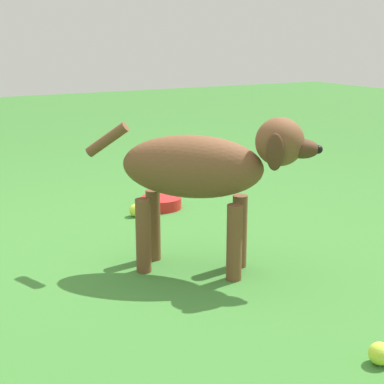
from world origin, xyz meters
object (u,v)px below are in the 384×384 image
at_px(dog, 206,170).
at_px(tennis_ball_1, 380,354).
at_px(tennis_ball_0, 136,210).
at_px(water_bowl, 161,203).

height_order(dog, tennis_ball_1, dog).
height_order(tennis_ball_0, tennis_ball_1, same).
height_order(dog, water_bowl, dog).
distance_m(tennis_ball_0, tennis_ball_1, 1.64).
xyz_separation_m(dog, water_bowl, (-0.24, -0.86, -0.38)).
relative_size(tennis_ball_0, tennis_ball_1, 1.00).
relative_size(tennis_ball_0, water_bowl, 0.30).
height_order(tennis_ball_0, water_bowl, tennis_ball_0).
relative_size(dog, tennis_ball_0, 10.75).
distance_m(tennis_ball_0, water_bowl, 0.20).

